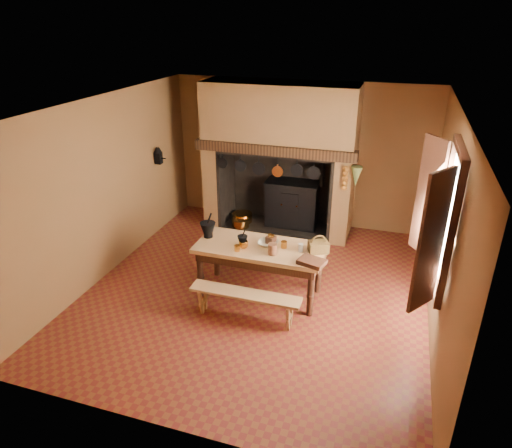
# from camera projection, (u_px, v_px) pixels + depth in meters

# --- Properties ---
(floor) EXTENTS (5.50, 5.50, 0.00)m
(floor) POSITION_uv_depth(u_px,v_px,m) (258.00, 290.00, 7.06)
(floor) COLOR #5E2D16
(floor) RESTS_ON ground
(ceiling) EXTENTS (5.50, 5.50, 0.00)m
(ceiling) POSITION_uv_depth(u_px,v_px,m) (258.00, 106.00, 5.88)
(ceiling) COLOR silver
(ceiling) RESTS_ON back_wall
(back_wall) EXTENTS (5.00, 0.02, 2.80)m
(back_wall) POSITION_uv_depth(u_px,v_px,m) (300.00, 154.00, 8.85)
(back_wall) COLOR brown
(back_wall) RESTS_ON floor
(wall_left) EXTENTS (0.02, 5.50, 2.80)m
(wall_left) POSITION_uv_depth(u_px,v_px,m) (106.00, 188.00, 7.16)
(wall_left) COLOR brown
(wall_left) RESTS_ON floor
(wall_right) EXTENTS (0.02, 5.50, 2.80)m
(wall_right) POSITION_uv_depth(u_px,v_px,m) (445.00, 229.00, 5.78)
(wall_right) COLOR brown
(wall_right) RESTS_ON floor
(wall_front) EXTENTS (5.00, 0.02, 2.80)m
(wall_front) POSITION_uv_depth(u_px,v_px,m) (166.00, 318.00, 4.09)
(wall_front) COLOR brown
(wall_front) RESTS_ON floor
(chimney_breast) EXTENTS (2.95, 0.96, 2.80)m
(chimney_breast) POSITION_uv_depth(u_px,v_px,m) (280.00, 138.00, 8.38)
(chimney_breast) COLOR brown
(chimney_breast) RESTS_ON floor
(iron_range) EXTENTS (1.12, 0.55, 1.60)m
(iron_range) POSITION_uv_depth(u_px,v_px,m) (293.00, 203.00, 8.98)
(iron_range) COLOR black
(iron_range) RESTS_ON floor
(hearth_pans) EXTENTS (0.51, 0.62, 0.20)m
(hearth_pans) POSITION_uv_depth(u_px,v_px,m) (241.00, 219.00, 9.23)
(hearth_pans) COLOR #C07C2C
(hearth_pans) RESTS_ON floor
(hanging_pans) EXTENTS (1.92, 0.29, 0.27)m
(hanging_pans) POSITION_uv_depth(u_px,v_px,m) (270.00, 169.00, 8.14)
(hanging_pans) COLOR black
(hanging_pans) RESTS_ON chimney_breast
(onion_string) EXTENTS (0.12, 0.10, 0.46)m
(onion_string) POSITION_uv_depth(u_px,v_px,m) (345.00, 178.00, 7.77)
(onion_string) COLOR #A76A1E
(onion_string) RESTS_ON chimney_breast
(herb_bunch) EXTENTS (0.20, 0.20, 0.35)m
(herb_bunch) POSITION_uv_depth(u_px,v_px,m) (356.00, 177.00, 7.70)
(herb_bunch) COLOR #576530
(herb_bunch) RESTS_ON chimney_breast
(window) EXTENTS (0.39, 1.75, 1.76)m
(window) POSITION_uv_depth(u_px,v_px,m) (438.00, 218.00, 5.35)
(window) COLOR white
(window) RESTS_ON wall_right
(wall_coffee_mill) EXTENTS (0.23, 0.16, 0.31)m
(wall_coffee_mill) POSITION_uv_depth(u_px,v_px,m) (158.00, 154.00, 8.43)
(wall_coffee_mill) COLOR black
(wall_coffee_mill) RESTS_ON wall_left
(work_table) EXTENTS (1.87, 0.83, 0.81)m
(work_table) POSITION_uv_depth(u_px,v_px,m) (260.00, 254.00, 6.68)
(work_table) COLOR tan
(work_table) RESTS_ON floor
(bench_front) EXTENTS (1.55, 0.27, 0.44)m
(bench_front) POSITION_uv_depth(u_px,v_px,m) (245.00, 300.00, 6.24)
(bench_front) COLOR tan
(bench_front) RESTS_ON floor
(bench_back) EXTENTS (1.78, 0.31, 0.50)m
(bench_back) POSITION_uv_depth(u_px,v_px,m) (273.00, 251.00, 7.42)
(bench_back) COLOR tan
(bench_back) RESTS_ON floor
(mortar_large) EXTENTS (0.23, 0.23, 0.40)m
(mortar_large) POSITION_uv_depth(u_px,v_px,m) (208.00, 229.00, 6.85)
(mortar_large) COLOR black
(mortar_large) RESTS_ON work_table
(mortar_small) EXTENTS (0.15, 0.15, 0.26)m
(mortar_small) POSITION_uv_depth(u_px,v_px,m) (243.00, 240.00, 6.61)
(mortar_small) COLOR black
(mortar_small) RESTS_ON work_table
(coffee_grinder) EXTENTS (0.18, 0.15, 0.19)m
(coffee_grinder) POSITION_uv_depth(u_px,v_px,m) (271.00, 239.00, 6.67)
(coffee_grinder) COLOR #331910
(coffee_grinder) RESTS_ON work_table
(brass_mug_a) EXTENTS (0.09, 0.09, 0.09)m
(brass_mug_a) POSITION_uv_depth(u_px,v_px,m) (237.00, 248.00, 6.47)
(brass_mug_a) COLOR #C07C2C
(brass_mug_a) RESTS_ON work_table
(brass_mug_b) EXTENTS (0.12, 0.12, 0.10)m
(brass_mug_b) POSITION_uv_depth(u_px,v_px,m) (284.00, 245.00, 6.56)
(brass_mug_b) COLOR #C07C2C
(brass_mug_b) RESTS_ON work_table
(mixing_bowl) EXTENTS (0.30, 0.30, 0.07)m
(mixing_bowl) POSITION_uv_depth(u_px,v_px,m) (268.00, 243.00, 6.62)
(mixing_bowl) COLOR #B6AE8C
(mixing_bowl) RESTS_ON work_table
(stoneware_crock) EXTENTS (0.14, 0.14, 0.16)m
(stoneware_crock) POSITION_uv_depth(u_px,v_px,m) (272.00, 249.00, 6.37)
(stoneware_crock) COLOR brown
(stoneware_crock) RESTS_ON work_table
(glass_jar) EXTENTS (0.09, 0.09, 0.12)m
(glass_jar) POSITION_uv_depth(u_px,v_px,m) (301.00, 248.00, 6.45)
(glass_jar) COLOR beige
(glass_jar) RESTS_ON work_table
(wicker_basket) EXTENTS (0.33, 0.29, 0.26)m
(wicker_basket) POSITION_uv_depth(u_px,v_px,m) (318.00, 246.00, 6.44)
(wicker_basket) COLOR #4A3316
(wicker_basket) RESTS_ON work_table
(wooden_tray) EXTENTS (0.41, 0.34, 0.06)m
(wooden_tray) POSITION_uv_depth(u_px,v_px,m) (312.00, 262.00, 6.15)
(wooden_tray) COLOR #331910
(wooden_tray) RESTS_ON work_table
(brass_cup) EXTENTS (0.17, 0.17, 0.11)m
(brass_cup) POSITION_uv_depth(u_px,v_px,m) (244.00, 245.00, 6.55)
(brass_cup) COLOR #C07C2C
(brass_cup) RESTS_ON work_table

